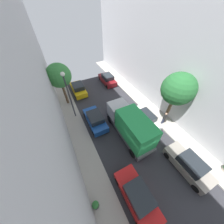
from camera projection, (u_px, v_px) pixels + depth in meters
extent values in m
plane|color=#2D2D33|center=(138.00, 148.00, 12.45)|extent=(32.00, 32.00, 0.00)
cube|color=#A8A399|center=(93.00, 171.00, 10.78)|extent=(2.00, 44.00, 0.15)
cube|color=#A8A399|center=(173.00, 130.00, 14.01)|extent=(2.00, 44.00, 0.15)
cube|color=red|center=(137.00, 196.00, 9.07)|extent=(1.76, 4.20, 0.76)
cube|color=#1E2328|center=(139.00, 196.00, 8.48)|extent=(1.56, 2.10, 0.64)
cylinder|color=black|center=(118.00, 182.00, 9.95)|extent=(0.22, 0.64, 0.64)
cylinder|color=black|center=(133.00, 172.00, 10.46)|extent=(0.22, 0.64, 0.64)
cylinder|color=black|center=(158.00, 214.00, 8.51)|extent=(0.22, 0.64, 0.64)
cube|color=#194799|center=(95.00, 120.00, 14.47)|extent=(1.76, 4.20, 0.76)
cube|color=#1E2328|center=(95.00, 117.00, 13.88)|extent=(1.56, 2.10, 0.64)
cylinder|color=black|center=(85.00, 115.00, 15.35)|extent=(0.22, 0.64, 0.64)
cylinder|color=black|center=(97.00, 111.00, 15.85)|extent=(0.22, 0.64, 0.64)
cylinder|color=black|center=(94.00, 133.00, 13.40)|extent=(0.22, 0.64, 0.64)
cylinder|color=black|center=(107.00, 128.00, 13.90)|extent=(0.22, 0.64, 0.64)
cube|color=gold|center=(78.00, 90.00, 19.05)|extent=(1.76, 4.20, 0.76)
cube|color=#1E2328|center=(78.00, 86.00, 18.46)|extent=(1.56, 2.10, 0.64)
cylinder|color=black|center=(72.00, 87.00, 19.93)|extent=(0.22, 0.64, 0.64)
cylinder|color=black|center=(81.00, 85.00, 20.43)|extent=(0.22, 0.64, 0.64)
cylinder|color=black|center=(77.00, 97.00, 17.98)|extent=(0.22, 0.64, 0.64)
cylinder|color=black|center=(86.00, 95.00, 18.49)|extent=(0.22, 0.64, 0.64)
cube|color=gray|center=(187.00, 165.00, 10.69)|extent=(1.76, 4.20, 0.76)
cube|color=#1E2328|center=(192.00, 163.00, 10.10)|extent=(1.56, 2.10, 0.64)
cylinder|color=black|center=(167.00, 155.00, 11.57)|extent=(0.22, 0.64, 0.64)
cylinder|color=black|center=(178.00, 148.00, 12.07)|extent=(0.22, 0.64, 0.64)
cylinder|color=black|center=(196.00, 188.00, 9.62)|extent=(0.22, 0.64, 0.64)
cylinder|color=black|center=(208.00, 178.00, 10.13)|extent=(0.22, 0.64, 0.64)
cube|color=white|center=(144.00, 119.00, 14.57)|extent=(1.76, 4.20, 0.76)
cube|color=#1E2328|center=(146.00, 116.00, 13.98)|extent=(1.56, 2.10, 0.64)
cylinder|color=black|center=(132.00, 114.00, 15.46)|extent=(0.22, 0.64, 0.64)
cylinder|color=black|center=(141.00, 111.00, 15.96)|extent=(0.22, 0.64, 0.64)
cylinder|color=black|center=(147.00, 132.00, 13.51)|extent=(0.22, 0.64, 0.64)
cylinder|color=black|center=(157.00, 127.00, 14.01)|extent=(0.22, 0.64, 0.64)
cube|color=maroon|center=(107.00, 80.00, 21.15)|extent=(1.76, 4.20, 0.76)
cube|color=#1E2328|center=(108.00, 77.00, 20.56)|extent=(1.56, 2.10, 0.64)
cylinder|color=black|center=(100.00, 78.00, 22.04)|extent=(0.22, 0.64, 0.64)
cylinder|color=black|center=(108.00, 76.00, 22.54)|extent=(0.22, 0.64, 0.64)
cylinder|color=black|center=(107.00, 86.00, 20.09)|extent=(0.22, 0.64, 0.64)
cylinder|color=black|center=(115.00, 84.00, 20.59)|extent=(0.22, 0.64, 0.64)
cube|color=#4C4C51|center=(128.00, 130.00, 13.20)|extent=(2.20, 6.60, 0.50)
cube|color=#B7B7BC|center=(118.00, 109.00, 13.93)|extent=(2.10, 1.80, 1.70)
cube|color=green|center=(135.00, 128.00, 11.55)|extent=(2.24, 4.20, 2.40)
cylinder|color=black|center=(110.00, 119.00, 14.70)|extent=(0.30, 0.96, 0.96)
cylinder|color=black|center=(124.00, 114.00, 15.33)|extent=(0.30, 0.96, 0.96)
cylinder|color=black|center=(133.00, 153.00, 11.56)|extent=(0.30, 0.96, 0.96)
cylinder|color=black|center=(149.00, 145.00, 12.19)|extent=(0.30, 0.96, 0.96)
cylinder|color=#2D334C|center=(162.00, 121.00, 14.34)|extent=(0.18, 0.18, 0.82)
cylinder|color=#2D334C|center=(164.00, 120.00, 14.41)|extent=(0.18, 0.18, 0.82)
cylinder|color=#262626|center=(165.00, 117.00, 13.86)|extent=(0.36, 0.36, 0.64)
sphere|color=tan|center=(166.00, 114.00, 13.54)|extent=(0.24, 0.24, 0.24)
cylinder|color=brown|center=(65.00, 94.00, 16.27)|extent=(0.32, 0.32, 3.17)
sphere|color=#38843D|center=(59.00, 76.00, 14.36)|extent=(2.95, 2.95, 2.95)
cylinder|color=brown|center=(168.00, 111.00, 13.69)|extent=(0.35, 0.35, 3.50)
sphere|color=#23602D|center=(178.00, 89.00, 11.59)|extent=(3.25, 3.25, 3.25)
cylinder|color=slate|center=(96.00, 206.00, 8.82)|extent=(0.46, 0.46, 0.37)
sphere|color=#2D7233|center=(95.00, 205.00, 8.54)|extent=(0.51, 0.51, 0.51)
cylinder|color=#333338|center=(70.00, 99.00, 13.56)|extent=(0.16, 0.16, 5.61)
sphere|color=white|center=(62.00, 74.00, 11.42)|extent=(0.44, 0.44, 0.44)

